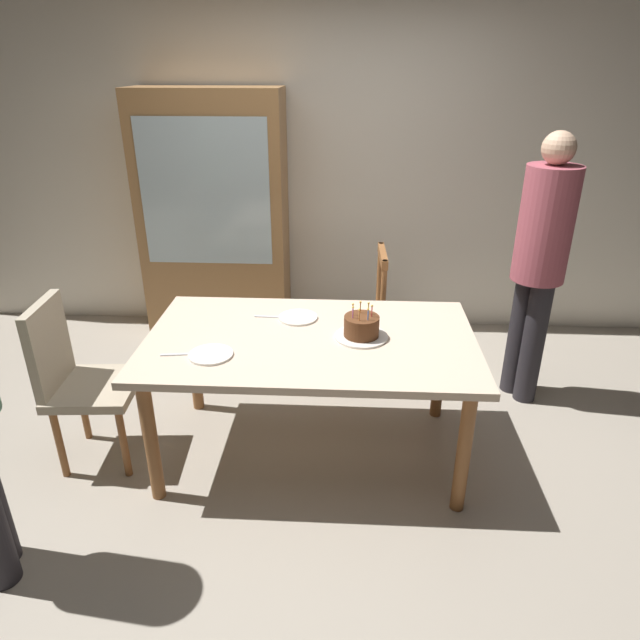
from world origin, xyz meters
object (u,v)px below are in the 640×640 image
at_px(birthday_cake, 361,328).
at_px(chair_spindle_back, 355,320).
at_px(chair_upholstered, 76,375).
at_px(plate_near_celebrant, 211,354).
at_px(china_cabinet, 215,219).
at_px(plate_far_side, 298,317).
at_px(person_guest, 540,256).
at_px(dining_table, 311,350).

relative_size(birthday_cake, chair_spindle_back, 0.29).
bearing_deg(chair_spindle_back, chair_upholstered, -147.85).
relative_size(plate_near_celebrant, china_cabinet, 0.12).
bearing_deg(plate_near_celebrant, chair_spindle_back, 55.99).
height_order(birthday_cake, plate_far_side, birthday_cake).
xyz_separation_m(plate_near_celebrant, china_cabinet, (-0.37, 1.79, 0.21)).
xyz_separation_m(chair_spindle_back, person_guest, (1.12, -0.14, 0.52)).
height_order(birthday_cake, person_guest, person_guest).
height_order(chair_upholstered, china_cabinet, china_cabinet).
relative_size(dining_table, birthday_cake, 6.20).
bearing_deg(plate_far_side, plate_near_celebrant, -130.21).
relative_size(dining_table, chair_spindle_back, 1.83).
height_order(plate_near_celebrant, plate_far_side, same).
xyz_separation_m(chair_upholstered, person_guest, (2.62, 0.80, 0.45)).
height_order(birthday_cake, chair_spindle_back, chair_spindle_back).
xyz_separation_m(dining_table, plate_near_celebrant, (-0.48, -0.23, 0.09)).
bearing_deg(china_cabinet, birthday_cake, -54.22).
distance_m(chair_spindle_back, china_cabinet, 1.40).
height_order(dining_table, person_guest, person_guest).
relative_size(chair_upholstered, person_guest, 0.55).
bearing_deg(person_guest, birthday_cake, -147.85).
bearing_deg(birthday_cake, chair_spindle_back, 91.75).
bearing_deg(chair_upholstered, person_guest, 17.09).
relative_size(plate_near_celebrant, chair_spindle_back, 0.23).
distance_m(plate_near_celebrant, chair_spindle_back, 1.32).
distance_m(plate_far_side, person_guest, 1.54).
bearing_deg(plate_near_celebrant, person_guest, 26.80).
bearing_deg(plate_far_side, china_cabinet, 119.87).
bearing_deg(chair_upholstered, birthday_cake, 4.42).
height_order(dining_table, plate_far_side, plate_far_side).
distance_m(chair_upholstered, china_cabinet, 1.77).
xyz_separation_m(birthday_cake, china_cabinet, (-1.12, 1.55, 0.16)).
bearing_deg(plate_near_celebrant, dining_table, 25.82).
bearing_deg(china_cabinet, dining_table, -61.42).
bearing_deg(dining_table, plate_near_celebrant, -154.18).
bearing_deg(chair_spindle_back, birthday_cake, -88.25).
bearing_deg(person_guest, dining_table, -152.85).
xyz_separation_m(birthday_cake, plate_near_celebrant, (-0.74, -0.24, -0.05)).
relative_size(dining_table, person_guest, 1.01).
height_order(plate_far_side, chair_spindle_back, chair_spindle_back).
bearing_deg(plate_far_side, birthday_cake, -32.02).
height_order(plate_far_side, person_guest, person_guest).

